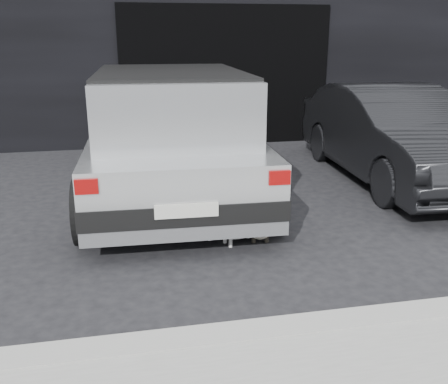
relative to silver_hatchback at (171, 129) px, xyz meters
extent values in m
plane|color=black|center=(0.38, -0.90, -0.90)|extent=(80.00, 80.00, 0.00)
cube|color=black|center=(1.38, 5.10, 1.60)|extent=(34.00, 4.00, 5.00)
cube|color=black|center=(1.38, 3.09, 0.40)|extent=(4.00, 0.10, 2.60)
cube|color=gray|center=(1.38, -3.50, -0.84)|extent=(18.00, 0.25, 0.12)
cube|color=silver|center=(0.00, 0.11, -0.34)|extent=(2.13, 4.49, 0.70)
cube|color=silver|center=(0.00, -0.11, 0.36)|extent=(1.84, 3.01, 0.70)
cube|color=black|center=(0.00, -0.11, 0.36)|extent=(1.85, 2.90, 0.57)
cube|color=black|center=(-0.07, -2.02, -0.44)|extent=(2.00, 0.25, 0.20)
cube|color=black|center=(0.08, 2.24, -0.44)|extent=(2.00, 0.25, 0.20)
cube|color=silver|center=(-0.08, -2.11, -0.38)|extent=(0.59, 0.04, 0.14)
cube|color=#8C0707|center=(-0.95, -2.08, -0.10)|extent=(0.21, 0.04, 0.14)
cube|color=#8C0707|center=(0.80, -2.14, -0.10)|extent=(0.21, 0.04, 0.14)
cube|color=black|center=(0.00, -0.11, 0.73)|extent=(1.83, 2.72, 0.03)
cylinder|color=black|center=(-1.02, -1.44, -0.56)|extent=(0.27, 0.69, 0.68)
cylinder|color=slate|center=(-1.15, -1.43, -0.56)|extent=(0.04, 0.37, 0.37)
cylinder|color=black|center=(0.91, -1.51, -0.56)|extent=(0.27, 0.69, 0.68)
cylinder|color=slate|center=(1.05, -1.51, -0.56)|extent=(0.04, 0.37, 0.37)
cylinder|color=black|center=(-0.90, 1.68, -0.56)|extent=(0.27, 0.69, 0.68)
cylinder|color=slate|center=(-1.04, 1.68, -0.56)|extent=(0.04, 0.37, 0.37)
cylinder|color=black|center=(1.02, 1.61, -0.56)|extent=(0.27, 0.69, 0.68)
cylinder|color=slate|center=(1.16, 1.60, -0.56)|extent=(0.04, 0.37, 0.37)
imported|color=black|center=(3.25, 0.13, -0.22)|extent=(1.63, 4.20, 1.36)
ellipsoid|color=beige|center=(0.74, -1.63, -0.78)|extent=(0.33, 0.57, 0.21)
ellipsoid|color=beige|center=(0.73, -1.76, -0.76)|extent=(0.26, 0.26, 0.20)
ellipsoid|color=black|center=(0.71, -1.90, -0.72)|extent=(0.17, 0.15, 0.14)
sphere|color=black|center=(0.70, -1.97, -0.73)|extent=(0.06, 0.06, 0.06)
cone|color=black|center=(0.75, -1.89, -0.66)|extent=(0.06, 0.07, 0.07)
cone|color=black|center=(0.67, -1.88, -0.66)|extent=(0.06, 0.07, 0.07)
cylinder|color=black|center=(0.79, -1.80, -0.86)|extent=(0.04, 0.04, 0.07)
cylinder|color=black|center=(0.66, -1.78, -0.86)|extent=(0.04, 0.04, 0.07)
cylinder|color=black|center=(0.83, -1.48, -0.86)|extent=(0.04, 0.04, 0.07)
cylinder|color=black|center=(0.69, -1.46, -0.86)|extent=(0.04, 0.04, 0.07)
cylinder|color=black|center=(0.77, -1.34, -0.82)|extent=(0.11, 0.30, 0.09)
ellipsoid|color=silver|center=(0.51, -1.74, -0.75)|extent=(0.52, 0.37, 0.21)
ellipsoid|color=silver|center=(0.63, -1.71, -0.73)|extent=(0.26, 0.26, 0.17)
ellipsoid|color=silver|center=(0.74, -1.67, -0.66)|extent=(0.15, 0.16, 0.12)
sphere|color=silver|center=(0.80, -1.66, -0.66)|extent=(0.05, 0.05, 0.05)
cone|color=silver|center=(0.72, -1.64, -0.60)|extent=(0.07, 0.06, 0.06)
cone|color=silver|center=(0.74, -1.71, -0.60)|extent=(0.07, 0.06, 0.06)
cylinder|color=silver|center=(0.63, -1.65, -0.84)|extent=(0.04, 0.04, 0.12)
cylinder|color=silver|center=(0.66, -1.76, -0.84)|extent=(0.04, 0.04, 0.12)
cylinder|color=silver|center=(0.36, -1.73, -0.84)|extent=(0.04, 0.04, 0.12)
cylinder|color=silver|center=(0.40, -1.84, -0.84)|extent=(0.04, 0.04, 0.12)
cylinder|color=silver|center=(0.27, -1.82, -0.79)|extent=(0.23, 0.19, 0.08)
ellipsoid|color=gray|center=(0.44, -1.79, -0.73)|extent=(0.20, 0.17, 0.09)
camera|label=1|loc=(-0.60, -6.40, 1.17)|focal=40.00mm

